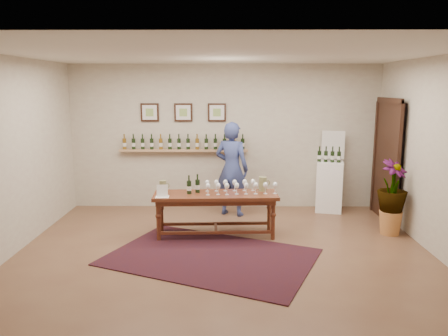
{
  "coord_description": "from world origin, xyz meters",
  "views": [
    {
      "loc": [
        0.05,
        -6.0,
        2.37
      ],
      "look_at": [
        0.0,
        0.8,
        1.1
      ],
      "focal_mm": 35.0,
      "sensor_mm": 36.0,
      "label": 1
    }
  ],
  "objects_px": {
    "display_pedestal": "(329,186)",
    "person": "(232,169)",
    "potted_plant": "(392,197)",
    "tasting_table": "(216,200)"
  },
  "relations": [
    {
      "from": "person",
      "to": "potted_plant",
      "type": "bearing_deg",
      "value": 179.47
    },
    {
      "from": "tasting_table",
      "to": "person",
      "type": "height_order",
      "value": "person"
    },
    {
      "from": "display_pedestal",
      "to": "person",
      "type": "distance_m",
      "value": 1.94
    },
    {
      "from": "display_pedestal",
      "to": "potted_plant",
      "type": "bearing_deg",
      "value": -63.29
    },
    {
      "from": "tasting_table",
      "to": "display_pedestal",
      "type": "relative_size",
      "value": 2.06
    },
    {
      "from": "tasting_table",
      "to": "display_pedestal",
      "type": "xyz_separation_m",
      "value": [
        2.15,
        1.46,
        -0.11
      ]
    },
    {
      "from": "display_pedestal",
      "to": "person",
      "type": "relative_size",
      "value": 0.55
    },
    {
      "from": "display_pedestal",
      "to": "person",
      "type": "height_order",
      "value": "person"
    },
    {
      "from": "tasting_table",
      "to": "person",
      "type": "relative_size",
      "value": 1.14
    },
    {
      "from": "display_pedestal",
      "to": "person",
      "type": "xyz_separation_m",
      "value": [
        -1.88,
        -0.29,
        0.39
      ]
    }
  ]
}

